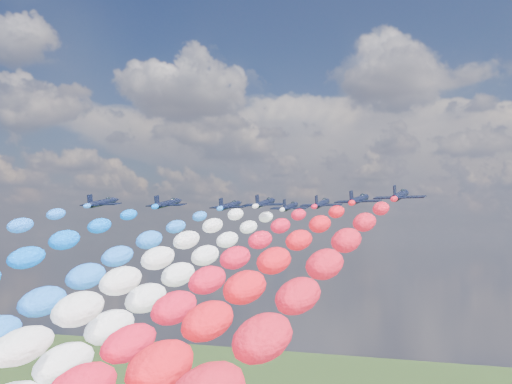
% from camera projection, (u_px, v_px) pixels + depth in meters
% --- Properties ---
extents(jet_0, '(8.93, 12.14, 4.60)m').
position_uv_depth(jet_0, '(102.00, 203.00, 141.37)').
color(jet_0, black).
extents(jet_1, '(8.91, 12.13, 4.60)m').
position_uv_depth(jet_1, '(168.00, 203.00, 144.64)').
color(jet_1, black).
extents(jet_2, '(9.12, 12.28, 4.60)m').
position_uv_depth(jet_2, '(230.00, 205.00, 153.48)').
color(jet_2, black).
extents(trail_2, '(6.56, 127.20, 47.54)m').
position_uv_depth(trail_2, '(17.00, 340.00, 92.66)').
color(trail_2, blue).
extents(jet_3, '(8.97, 12.17, 4.60)m').
position_uv_depth(jet_3, '(265.00, 203.00, 142.43)').
color(jet_3, black).
extents(trail_3, '(6.56, 127.20, 47.54)m').
position_uv_depth(trail_3, '(50.00, 354.00, 81.60)').
color(trail_3, white).
extents(jet_4, '(9.37, 12.46, 4.60)m').
position_uv_depth(jet_4, '(290.00, 207.00, 158.71)').
color(jet_4, black).
extents(trail_4, '(6.56, 127.20, 47.54)m').
position_uv_depth(trail_4, '(127.00, 335.00, 97.89)').
color(trail_4, white).
extents(jet_5, '(9.39, 12.47, 4.60)m').
position_uv_depth(jet_5, '(322.00, 203.00, 144.47)').
color(jet_5, black).
extents(trail_5, '(6.56, 127.20, 47.54)m').
position_uv_depth(trail_5, '(153.00, 351.00, 83.64)').
color(trail_5, red).
extents(jet_6, '(9.57, 12.60, 4.60)m').
position_uv_depth(jet_6, '(359.00, 200.00, 130.06)').
color(jet_6, black).
extents(trail_6, '(6.56, 127.20, 47.54)m').
position_uv_depth(trail_6, '(188.00, 375.00, 69.24)').
color(trail_6, red).
extents(jet_7, '(8.85, 12.08, 4.60)m').
position_uv_depth(jet_7, '(400.00, 195.00, 117.48)').
color(jet_7, black).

